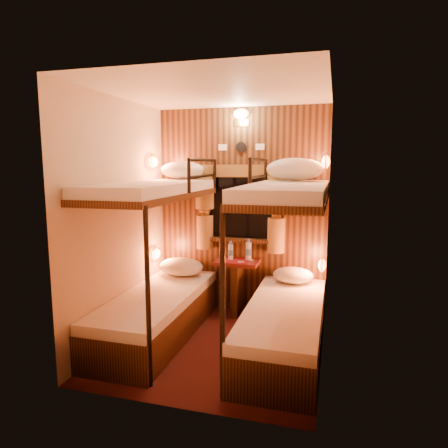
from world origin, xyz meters
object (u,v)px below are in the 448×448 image
(table, at_px, (237,280))
(bottle_right, at_px, (248,251))
(bunk_left, at_px, (157,283))
(bottle_left, at_px, (231,252))
(bunk_right, at_px, (285,294))

(table, distance_m, bottle_right, 0.37)
(bunk_left, distance_m, bottle_right, 1.16)
(bottle_left, bearing_deg, bunk_right, -48.03)
(bunk_left, bearing_deg, bottle_left, 55.59)
(bottle_left, distance_m, bottle_right, 0.21)
(bunk_left, xyz_separation_m, bottle_left, (0.56, 0.82, 0.18))
(bottle_left, bearing_deg, bunk_left, -124.41)
(bunk_right, height_order, table, bunk_right)
(table, relative_size, bottle_right, 2.62)
(table, bearing_deg, bottle_left, 157.37)
(table, height_order, bottle_left, bottle_left)
(table, bearing_deg, bottle_right, 29.56)
(bunk_right, relative_size, bottle_right, 7.60)
(bunk_right, distance_m, table, 1.02)
(bunk_left, distance_m, bunk_right, 1.30)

